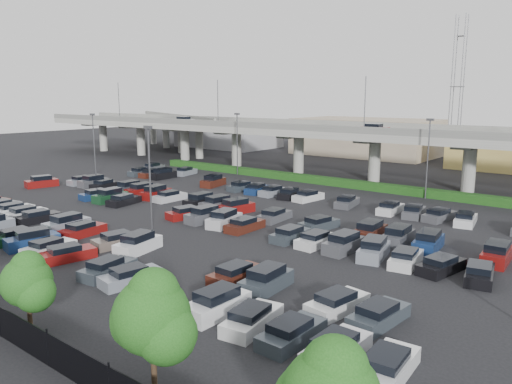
# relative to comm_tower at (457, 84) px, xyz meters

# --- Properties ---
(ground) EXTENTS (280.00, 280.00, 0.00)m
(ground) POSITION_rel_comm_tower_xyz_m (-4.00, -74.00, -15.61)
(ground) COLOR black
(overpass) EXTENTS (150.00, 13.00, 15.80)m
(overpass) POSITION_rel_comm_tower_xyz_m (-4.22, -42.03, -8.64)
(overpass) COLOR gray
(overpass) RESTS_ON ground
(on_ramp) EXTENTS (50.93, 30.13, 8.80)m
(on_ramp) POSITION_rel_comm_tower_xyz_m (-56.10, -30.95, -8.76)
(on_ramp) COLOR gray
(on_ramp) RESTS_ON ground
(hedge) EXTENTS (66.00, 1.60, 1.10)m
(hedge) POSITION_rel_comm_tower_xyz_m (-4.00, -49.00, -15.06)
(hedge) COLOR #103710
(hedge) RESTS_ON ground
(parked_cars) EXTENTS (63.16, 41.68, 1.67)m
(parked_cars) POSITION_rel_comm_tower_xyz_m (-4.18, -77.30, -15.00)
(parked_cars) COLOR silver
(parked_cars) RESTS_ON ground
(light_poles) EXTENTS (66.90, 48.38, 10.30)m
(light_poles) POSITION_rel_comm_tower_xyz_m (-8.12, -72.00, -9.37)
(light_poles) COLOR #4B4B50
(light_poles) RESTS_ON ground
(distant_buildings) EXTENTS (138.00, 24.00, 9.00)m
(distant_buildings) POSITION_rel_comm_tower_xyz_m (8.38, -12.19, -11.87)
(distant_buildings) COLOR gray
(distant_buildings) RESTS_ON ground
(comm_tower) EXTENTS (2.40, 2.40, 30.00)m
(comm_tower) POSITION_rel_comm_tower_xyz_m (0.00, 0.00, 0.00)
(comm_tower) COLOR #4B4B50
(comm_tower) RESTS_ON ground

